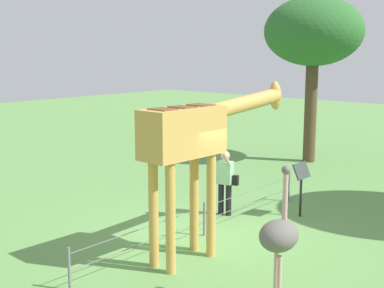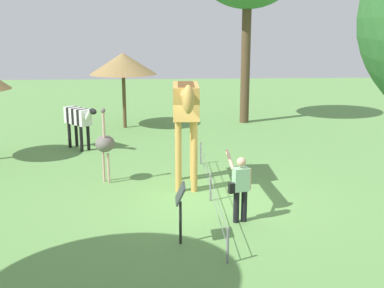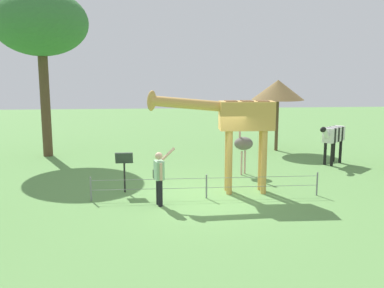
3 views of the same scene
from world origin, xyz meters
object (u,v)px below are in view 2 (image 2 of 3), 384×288
(zebra, at_px, (79,119))
(ostrich, at_px, (105,144))
(giraffe, at_px, (186,108))
(visitor, at_px, (240,186))
(shade_hut_near, at_px, (123,64))
(info_sign, at_px, (180,202))

(zebra, xyz_separation_m, ostrich, (4.05, 1.43, 0.01))
(giraffe, bearing_deg, ostrich, -108.01)
(ostrich, bearing_deg, zebra, -160.52)
(visitor, relative_size, zebra, 1.01)
(shade_hut_near, bearing_deg, ostrich, 0.40)
(visitor, relative_size, shade_hut_near, 0.50)
(giraffe, relative_size, zebra, 2.41)
(giraffe, xyz_separation_m, zebra, (-4.81, -3.77, -1.16))
(visitor, distance_m, ostrich, 4.73)
(giraffe, xyz_separation_m, info_sign, (3.53, -0.29, -1.37))
(shade_hut_near, distance_m, info_sign, 12.54)
(visitor, xyz_separation_m, zebra, (-7.23, -4.92, 0.26))
(giraffe, relative_size, info_sign, 3.03)
(visitor, relative_size, info_sign, 1.27)
(giraffe, distance_m, shade_hut_near, 9.03)
(info_sign, bearing_deg, giraffe, 175.34)
(ostrich, bearing_deg, visitor, 47.60)
(visitor, distance_m, shade_hut_near, 11.83)
(shade_hut_near, relative_size, info_sign, 2.54)
(ostrich, bearing_deg, info_sign, 25.54)
(zebra, xyz_separation_m, info_sign, (8.34, 3.48, -0.21))
(zebra, bearing_deg, giraffe, 38.07)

